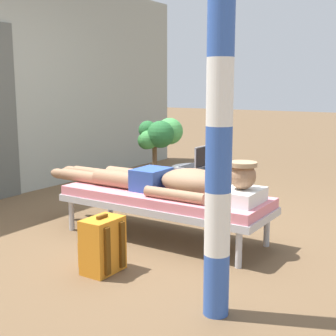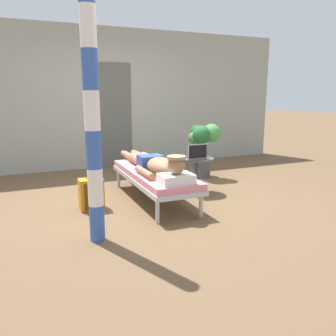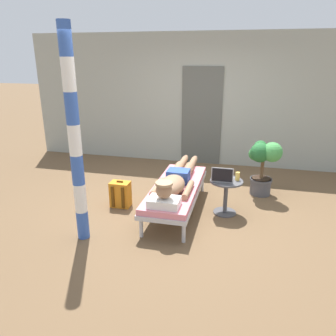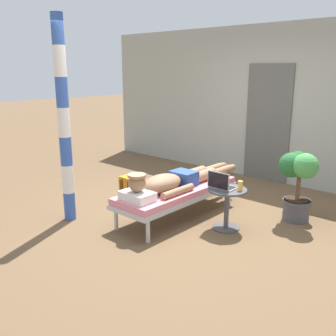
{
  "view_description": "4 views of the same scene",
  "coord_description": "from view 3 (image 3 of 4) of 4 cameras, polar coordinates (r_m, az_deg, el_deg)",
  "views": [
    {
      "loc": [
        -3.4,
        -2.32,
        1.34
      ],
      "look_at": [
        0.07,
        -0.08,
        0.6
      ],
      "focal_mm": 50.3,
      "sensor_mm": 36.0,
      "label": 1
    },
    {
      "loc": [
        -1.68,
        -4.41,
        1.46
      ],
      "look_at": [
        0.09,
        -0.27,
        0.47
      ],
      "focal_mm": 36.54,
      "sensor_mm": 36.0,
      "label": 2
    },
    {
      "loc": [
        0.88,
        -4.5,
        2.24
      ],
      "look_at": [
        -0.19,
        -0.1,
        0.67
      ],
      "focal_mm": 34.75,
      "sensor_mm": 36.0,
      "label": 3
    },
    {
      "loc": [
        3.1,
        -3.82,
        1.95
      ],
      "look_at": [
        -0.27,
        -0.08,
        0.63
      ],
      "focal_mm": 40.61,
      "sensor_mm": 36.0,
      "label": 4
    }
  ],
  "objects": [
    {
      "name": "side_table",
      "position": [
        4.86,
        10.13,
        -3.99
      ],
      "size": [
        0.48,
        0.48,
        0.52
      ],
      "color": "#4C4C51",
      "rests_on": "ground"
    },
    {
      "name": "drink_glass",
      "position": [
        4.82,
        12.1,
        -1.42
      ],
      "size": [
        0.06,
        0.06,
        0.12
      ],
      "primitive_type": "cylinder",
      "color": "gold",
      "rests_on": "side_table"
    },
    {
      "name": "lounge_chair",
      "position": [
        4.86,
        1.46,
        -3.81
      ],
      "size": [
        0.66,
        1.89,
        0.42
      ],
      "color": "#B7B7BC",
      "rests_on": "ground"
    },
    {
      "name": "house_wall_back",
      "position": [
        7.02,
        6.0,
        11.76
      ],
      "size": [
        7.6,
        0.2,
        2.7
      ],
      "primitive_type": "cube",
      "color": "#999E93",
      "rests_on": "ground"
    },
    {
      "name": "house_door_panel",
      "position": [
        6.96,
        5.9,
        8.95
      ],
      "size": [
        0.84,
        0.03,
        2.04
      ],
      "primitive_type": "cube",
      "color": "#545651",
      "rests_on": "ground"
    },
    {
      "name": "person_reclining",
      "position": [
        4.74,
        1.31,
        -2.18
      ],
      "size": [
        0.53,
        2.17,
        0.33
      ],
      "color": "white",
      "rests_on": "lounge_chair"
    },
    {
      "name": "porch_post",
      "position": [
        3.98,
        -16.03,
        4.73
      ],
      "size": [
        0.15,
        0.15,
        2.6
      ],
      "color": "#3359B2",
      "rests_on": "ground"
    },
    {
      "name": "laptop",
      "position": [
        4.73,
        9.52,
        -1.65
      ],
      "size": [
        0.31,
        0.24,
        0.23
      ],
      "color": "#A5A8AD",
      "rests_on": "side_table"
    },
    {
      "name": "backpack",
      "position": [
        5.12,
        -8.32,
        -4.59
      ],
      "size": [
        0.3,
        0.26,
        0.42
      ],
      "color": "orange",
      "rests_on": "ground"
    },
    {
      "name": "ground_plane",
      "position": [
        5.11,
        2.37,
        -6.9
      ],
      "size": [
        40.0,
        40.0,
        0.0
      ],
      "primitive_type": "plane",
      "color": "brown"
    },
    {
      "name": "potted_plant",
      "position": [
        5.55,
        16.44,
        1.15
      ],
      "size": [
        0.52,
        0.56,
        0.95
      ],
      "color": "#4C4C51",
      "rests_on": "ground"
    }
  ]
}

